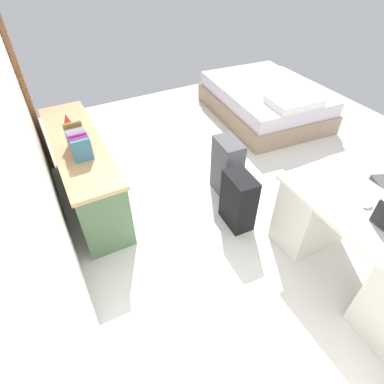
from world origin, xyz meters
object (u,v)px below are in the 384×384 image
at_px(suitcase_black, 238,201).
at_px(figurine_small, 67,119).
at_px(credenza, 85,171).
at_px(computer_mouse, 368,205).
at_px(desk, 357,247).
at_px(bed, 264,101).
at_px(suitcase_spare_grey, 227,167).

bearing_deg(suitcase_black, figurine_small, 43.09).
bearing_deg(credenza, figurine_small, 0.22).
bearing_deg(computer_mouse, desk, 154.00).
bearing_deg(figurine_small, bed, -84.71).
relative_size(credenza, bed, 0.90).
distance_m(desk, computer_mouse, 0.39).
distance_m(credenza, figurine_small, 0.59).
relative_size(bed, suitcase_black, 3.37).
bearing_deg(suitcase_spare_grey, credenza, 70.97).
relative_size(desk, bed, 0.72).
xyz_separation_m(bed, suitcase_black, (-1.76, 1.68, 0.05)).
bearing_deg(suitcase_spare_grey, suitcase_black, 164.94).
xyz_separation_m(suitcase_spare_grey, computer_mouse, (-1.38, -0.36, 0.43)).
bearing_deg(figurine_small, suitcase_spare_grey, -125.68).
relative_size(credenza, suitcase_black, 3.02).
bearing_deg(credenza, bed, -76.95).
distance_m(bed, computer_mouse, 2.95).
xyz_separation_m(credenza, bed, (0.68, -2.93, -0.13)).
relative_size(desk, computer_mouse, 14.49).
bearing_deg(credenza, desk, -140.40).
height_order(bed, suitcase_spare_grey, suitcase_spare_grey).
height_order(credenza, bed, credenza).
distance_m(suitcase_black, computer_mouse, 1.14).
height_order(desk, figurine_small, figurine_small).
relative_size(suitcase_black, suitcase_spare_grey, 0.89).
height_order(bed, suitcase_black, suitcase_black).
height_order(credenza, suitcase_spare_grey, credenza).
height_order(bed, figurine_small, figurine_small).
xyz_separation_m(desk, computer_mouse, (0.09, -0.05, 0.37)).
distance_m(suitcase_spare_grey, computer_mouse, 1.49).
relative_size(desk, figurine_small, 13.17).
height_order(computer_mouse, figurine_small, figurine_small).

